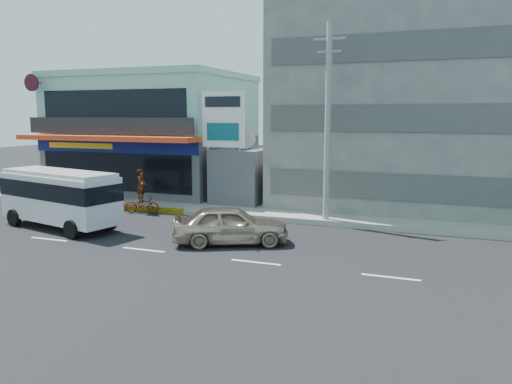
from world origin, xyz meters
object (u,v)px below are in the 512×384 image
satellite_dish (243,148)px  billboard (223,126)px  minibus (59,194)px  motorcycle_rider (142,199)px  sedan (231,225)px  shop_building (156,137)px  concrete_building (422,91)px  utility_pole_near (328,123)px

satellite_dish → billboard: bearing=-105.5°
minibus → motorcycle_rider: 5.00m
sedan → satellite_dish: bearing=-6.1°
billboard → motorcycle_rider: size_ratio=2.73×
sedan → shop_building: bearing=18.2°
concrete_building → sedan: concrete_building is taller
satellite_dish → motorcycle_rider: (-4.45, -4.37, -2.74)m
billboard → sedan: (3.50, -6.99, -4.08)m
satellite_dish → minibus: (-6.08, -9.01, -1.87)m
concrete_building → motorcycle_rider: size_ratio=6.32×
satellite_dish → motorcycle_rider: bearing=-135.5°
billboard → utility_pole_near: (6.50, -1.80, 0.22)m
shop_building → satellite_dish: 8.54m
shop_building → concrete_building: 18.28m
concrete_building → minibus: bearing=-141.0°
sedan → motorcycle_rider: motorcycle_rider is taller
utility_pole_near → motorcycle_rider: (-10.45, -0.77, -4.32)m
motorcycle_rider → shop_building: bearing=115.9°
satellite_dish → sedan: bearing=-71.2°
shop_building → billboard: 8.92m
concrete_building → utility_pole_near: (-4.00, -7.60, -1.85)m
billboard → concrete_building: bearing=28.9°
concrete_building → satellite_dish: size_ratio=10.67×
billboard → sedan: 8.82m
minibus → sedan: size_ratio=1.44×
motorcycle_rider → minibus: bearing=-109.3°
utility_pole_near → minibus: (-12.08, -5.41, -3.45)m
utility_pole_near → minibus: utility_pole_near is taller
concrete_building → minibus: (-16.08, -13.01, -5.30)m
satellite_dish → billboard: billboard is taller
concrete_building → sedan: size_ratio=3.22×
billboard → minibus: billboard is taller
billboard → minibus: bearing=-127.7°
minibus → sedan: bearing=1.4°
concrete_building → billboard: concrete_building is taller
shop_building → utility_pole_near: 15.50m
minibus → sedan: 9.13m
billboard → motorcycle_rider: billboard is taller
satellite_dish → sedan: satellite_dish is taller
concrete_building → satellite_dish: concrete_building is taller
utility_pole_near → sedan: utility_pole_near is taller
satellite_dish → utility_pole_near: size_ratio=0.15×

